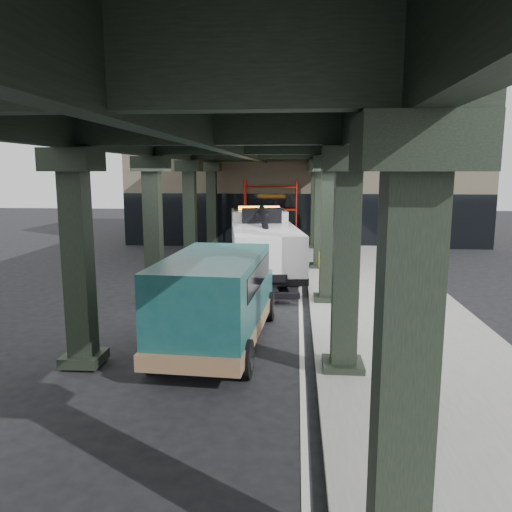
% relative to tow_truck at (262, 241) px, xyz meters
% --- Properties ---
extents(ground, '(90.00, 90.00, 0.00)m').
position_rel_tow_truck_xyz_m(ground, '(-0.02, -7.02, -1.47)').
color(ground, black).
rests_on(ground, ground).
extents(sidewalk, '(5.00, 40.00, 0.15)m').
position_rel_tow_truck_xyz_m(sidewalk, '(4.48, -5.02, -1.40)').
color(sidewalk, gray).
rests_on(sidewalk, ground).
extents(lane_stripe, '(0.12, 38.00, 0.01)m').
position_rel_tow_truck_xyz_m(lane_stripe, '(1.68, -5.02, -1.47)').
color(lane_stripe, silver).
rests_on(lane_stripe, ground).
extents(viaduct, '(7.40, 32.00, 6.40)m').
position_rel_tow_truck_xyz_m(viaduct, '(-0.42, -5.02, 3.99)').
color(viaduct, black).
rests_on(viaduct, ground).
extents(building, '(22.00, 10.00, 8.00)m').
position_rel_tow_truck_xyz_m(building, '(1.98, 12.98, 2.53)').
color(building, '#C6B793').
rests_on(building, ground).
extents(scaffolding, '(3.08, 0.88, 4.00)m').
position_rel_tow_truck_xyz_m(scaffolding, '(-0.02, 7.62, 0.64)').
color(scaffolding, red).
rests_on(scaffolding, ground).
extents(tow_truck, '(3.78, 9.45, 3.02)m').
position_rel_tow_truck_xyz_m(tow_truck, '(0.00, 0.00, 0.00)').
color(tow_truck, black).
rests_on(tow_truck, ground).
extents(towed_van, '(2.74, 6.13, 2.43)m').
position_rel_tow_truck_xyz_m(towed_van, '(-0.51, -9.46, -0.16)').
color(towed_van, '#124242').
rests_on(towed_van, ground).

